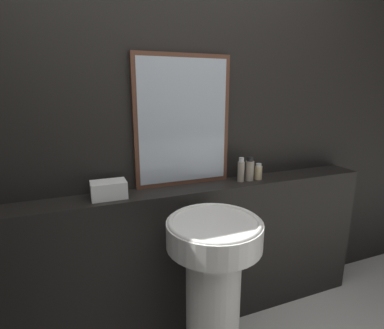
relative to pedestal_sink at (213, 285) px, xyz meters
name	(u,v)px	position (x,y,z in m)	size (l,w,h in m)	color
wall_back	(179,136)	(0.01, 0.54, 0.70)	(8.00, 0.06, 2.50)	black
vanity_counter	(187,258)	(0.01, 0.41, -0.08)	(2.58, 0.22, 0.95)	black
pedestal_sink	(213,285)	(0.00, 0.00, 0.00)	(0.48, 0.48, 0.92)	white
mirror	(183,122)	(0.02, 0.49, 0.79)	(0.60, 0.03, 0.78)	#563323
towel_stack	(109,190)	(-0.45, 0.41, 0.45)	(0.19, 0.12, 0.09)	white
shampoo_bottle	(241,170)	(0.38, 0.41, 0.47)	(0.04, 0.04, 0.16)	gray
conditioner_bottle	(250,170)	(0.45, 0.41, 0.47)	(0.06, 0.06, 0.16)	gray
lotion_bottle	(258,172)	(0.52, 0.41, 0.45)	(0.05, 0.05, 0.11)	#C6B284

